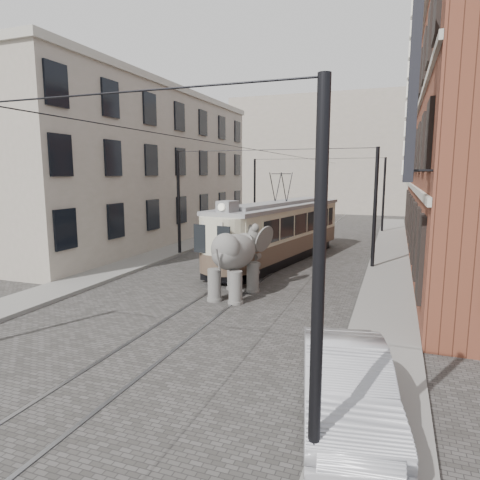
% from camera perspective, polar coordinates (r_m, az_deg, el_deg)
% --- Properties ---
extents(ground, '(120.00, 120.00, 0.00)m').
position_cam_1_polar(ground, '(17.52, -1.15, -6.73)').
color(ground, '#464340').
extents(tram_rails, '(1.54, 80.00, 0.02)m').
position_cam_1_polar(tram_rails, '(17.52, -1.15, -6.69)').
color(tram_rails, slate).
rests_on(tram_rails, ground).
extents(sidewalk_right, '(2.00, 60.00, 0.15)m').
position_cam_1_polar(sidewalk_right, '(16.39, 19.01, -8.06)').
color(sidewalk_right, slate).
rests_on(sidewalk_right, ground).
extents(sidewalk_left, '(2.00, 60.00, 0.15)m').
position_cam_1_polar(sidewalk_left, '(20.70, -18.21, -4.52)').
color(sidewalk_left, slate).
rests_on(sidewalk_left, ground).
extents(stucco_building, '(7.00, 24.00, 10.00)m').
position_cam_1_polar(stucco_building, '(30.91, -13.70, 9.17)').
color(stucco_building, gray).
rests_on(stucco_building, ground).
extents(distant_block, '(28.00, 10.00, 14.00)m').
position_cam_1_polar(distant_block, '(56.10, 14.13, 10.97)').
color(distant_block, gray).
rests_on(distant_block, ground).
extents(catenary, '(11.00, 30.20, 6.00)m').
position_cam_1_polar(catenary, '(21.73, 3.14, 4.35)').
color(catenary, black).
rests_on(catenary, ground).
extents(tram, '(4.65, 12.25, 4.76)m').
position_cam_1_polar(tram, '(23.01, 5.47, 3.03)').
color(tram, beige).
rests_on(tram, ground).
extents(elephant, '(2.68, 4.54, 2.70)m').
position_cam_1_polar(elephant, '(16.37, -0.77, -2.98)').
color(elephant, '#63605C').
rests_on(elephant, ground).
extents(parked_car, '(2.48, 4.73, 1.48)m').
position_cam_1_polar(parked_car, '(8.74, 14.04, -18.43)').
color(parked_car, '#A09FA3').
rests_on(parked_car, ground).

